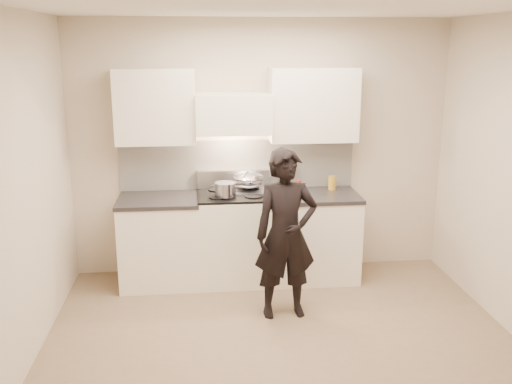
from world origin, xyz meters
TOP-DOWN VIEW (x-y plane):
  - ground_plane at (0.00, 0.00)m, footprint 4.00×4.00m
  - room_shell at (-0.06, 0.37)m, footprint 4.04×3.54m
  - stove at (-0.30, 1.42)m, footprint 0.76×0.65m
  - counter_right at (0.53, 1.43)m, footprint 0.92×0.67m
  - counter_left at (-1.08, 1.43)m, footprint 0.82×0.67m
  - wok at (-0.15, 1.55)m, footprint 0.33×0.40m
  - stock_pot at (-0.40, 1.28)m, footprint 0.28×0.28m
  - utensil_crock at (0.23, 1.67)m, footprint 0.11×0.11m
  - spice_jar at (0.39, 1.61)m, footprint 0.05×0.05m
  - oil_glass at (0.76, 1.59)m, footprint 0.09×0.09m
  - person at (0.10, 0.57)m, footprint 0.60×0.42m

SIDE VIEW (x-z plane):
  - ground_plane at x=0.00m, z-range 0.00..0.00m
  - counter_right at x=0.53m, z-range 0.00..0.92m
  - counter_left at x=-1.08m, z-range 0.00..0.92m
  - stove at x=-0.30m, z-range 0.00..0.95m
  - person at x=0.10m, z-range 0.00..1.56m
  - spice_jar at x=0.39m, z-range 0.92..1.02m
  - oil_glass at x=0.76m, z-range 0.92..1.07m
  - utensil_crock at x=0.23m, z-range 0.87..1.15m
  - stock_pot at x=-0.40m, z-range 0.96..1.10m
  - wok at x=-0.15m, z-range 0.92..1.18m
  - room_shell at x=-0.06m, z-range 0.25..2.95m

